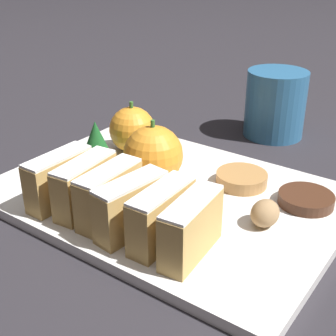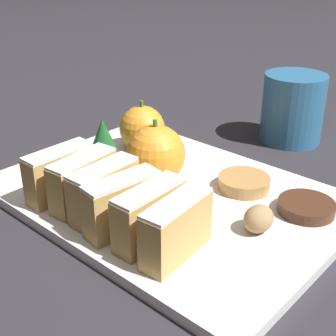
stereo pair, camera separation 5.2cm
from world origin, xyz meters
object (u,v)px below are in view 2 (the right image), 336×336
(orange_far, at_px, (156,154))
(walnut, at_px, (260,218))
(orange_near, at_px, (142,128))
(chocolate_cookie, at_px, (306,207))
(coffee_mug, at_px, (293,108))

(orange_far, bearing_deg, walnut, -92.63)
(orange_near, distance_m, chocolate_cookie, 0.25)
(coffee_mug, bearing_deg, chocolate_cookie, -147.28)
(orange_far, distance_m, chocolate_cookie, 0.18)
(orange_near, bearing_deg, orange_far, -125.71)
(chocolate_cookie, xyz_separation_m, coffee_mug, (0.20, 0.13, 0.03))
(walnut, distance_m, coffee_mug, 0.28)
(orange_far, relative_size, chocolate_cookie, 1.30)
(walnut, bearing_deg, orange_near, 74.36)
(walnut, height_order, chocolate_cookie, walnut)
(orange_near, relative_size, orange_far, 0.89)
(walnut, height_order, coffee_mug, coffee_mug)
(walnut, relative_size, coffee_mug, 0.28)
(orange_far, distance_m, coffee_mug, 0.25)
(chocolate_cookie, bearing_deg, orange_near, 89.72)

